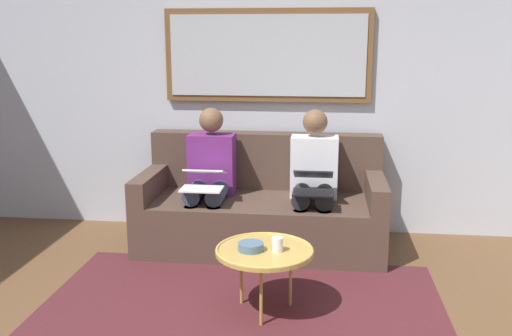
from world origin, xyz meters
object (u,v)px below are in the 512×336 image
Objects in this scene: framed_mirror at (267,56)px; bowl at (251,247)px; cup at (277,244)px; person_left at (314,177)px; person_right at (210,174)px; laptop_white at (203,179)px; laptop_black at (313,182)px; coffee_table at (264,251)px; couch at (262,208)px.

framed_mirror is 11.18× the size of bowl.
cup is 1.20m from person_left.
laptop_white is at bearing 90.00° from person_right.
bowl is 1.07m from laptop_white.
laptop_black is at bearing 90.00° from person_left.
person_left is (-0.36, -1.18, 0.17)m from bowl.
laptop_black is at bearing -106.74° from coffee_table.
cup is (-0.08, 0.02, 0.06)m from coffee_table.
person_left is (-0.19, -1.17, 0.15)m from cup.
laptop_black is (-0.42, 0.30, 0.31)m from couch.
cup is 0.08× the size of person_left.
laptop_white is (0.42, 0.31, 0.31)m from couch.
person_right is (0.66, -1.17, 0.15)m from cup.
framed_mirror is (0.00, -0.39, 1.24)m from couch.
laptop_white is (0.66, -0.93, 0.16)m from cup.
coffee_table is 0.54× the size of person_left.
couch is 1.30m from framed_mirror.
coffee_table is at bearing 73.26° from laptop_black.
cup reaches higher than coffee_table.
cup is at bearing 98.10° from framed_mirror.
couch reaches higher than laptop_white.
laptop_white is (0.42, 0.70, -0.93)m from framed_mirror.
couch is at bearing -170.85° from person_right.
couch is 5.48× the size of laptop_black.
framed_mirror is 1.23m from laptop_black.
laptop_black reaches higher than laptop_white.
couch is 1.25m from bowl.
coffee_table is at bearing -15.60° from cup.
coffee_table is 1.80× the size of laptop_white.
couch is at bearing -35.47° from laptop_black.
person_left reaches higher than laptop_black.
coffee_table is at bearing 95.31° from framed_mirror.
couch is 3.22× the size of coffee_table.
cup reaches higher than bowl.
person_left is 0.85m from person_right.
person_left reaches higher than cup.
couch is 21.98× the size of cup.
laptop_white is (0.49, -0.93, 0.18)m from bowl.
framed_mirror reaches higher than person_left.
laptop_black is at bearing 164.59° from person_right.
laptop_black is (0.00, 0.23, 0.02)m from person_left.
laptop_black is (-0.36, -0.94, 0.18)m from bowl.
laptop_black is 0.32× the size of person_right.
framed_mirror is at bearing -47.10° from person_left.
couch is at bearing -83.01° from coffee_table.
bowl is (-0.07, 1.63, -1.11)m from framed_mirror.
laptop_white reaches higher than coffee_table.
framed_mirror reaches higher than bowl.
couch is at bearing -9.15° from person_left.
cup is at bearing 119.25° from person_right.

